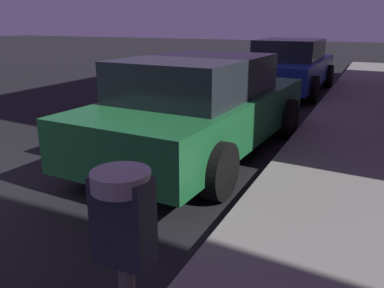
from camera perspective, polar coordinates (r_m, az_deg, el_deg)
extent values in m
cube|color=#232838|center=(1.31, -9.93, -10.86)|extent=(0.19, 0.11, 0.30)
cylinder|color=#999EA5|center=(1.25, -10.27, -5.19)|extent=(0.19, 0.19, 0.06)
cube|color=black|center=(1.32, -12.04, -8.76)|extent=(0.01, 0.08, 0.11)
cube|color=#19592D|center=(5.83, 1.57, 4.19)|extent=(2.05, 4.55, 0.64)
cube|color=#1E2328|center=(5.56, 0.68, 9.62)|extent=(1.71, 2.39, 0.56)
cylinder|color=black|center=(7.49, 0.16, 5.28)|extent=(0.26, 0.67, 0.66)
cylinder|color=black|center=(6.84, 13.70, 3.61)|extent=(0.26, 0.67, 0.66)
cylinder|color=black|center=(5.30, -14.17, -0.39)|extent=(0.26, 0.67, 0.66)
cylinder|color=black|center=(4.34, 3.95, -3.90)|extent=(0.26, 0.67, 0.66)
cube|color=navy|center=(11.43, 13.82, 10.21)|extent=(1.84, 4.40, 0.64)
cube|color=#1E2328|center=(11.33, 13.99, 13.10)|extent=(1.60, 2.10, 0.56)
cylinder|color=black|center=(12.98, 11.14, 10.12)|extent=(0.23, 0.66, 0.66)
cylinder|color=black|center=(12.64, 19.17, 9.31)|extent=(0.23, 0.66, 0.66)
cylinder|color=black|center=(10.40, 7.14, 8.57)|extent=(0.23, 0.66, 0.66)
cylinder|color=black|center=(9.98, 17.09, 7.57)|extent=(0.23, 0.66, 0.66)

